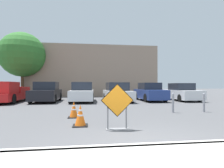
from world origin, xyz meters
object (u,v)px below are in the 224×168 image
traffic_cone_nearest (80,116)px  parked_car_fifth (182,93)px  parked_car_fourth (150,92)px  bollard_nearest (173,102)px  bollard_second (204,102)px  pickup_truck (7,93)px  parked_car_third (117,93)px  parked_car_nearest (47,93)px  parked_car_second (82,93)px  road_closed_sign (117,105)px  traffic_cone_second (74,110)px

traffic_cone_nearest → parked_car_fifth: parked_car_fifth is taller
parked_car_fourth → bollard_nearest: 6.58m
bollard_second → parked_car_fifth: bearing=69.8°
pickup_truck → parked_car_third: (8.67, 0.06, -0.00)m
parked_car_third → traffic_cone_nearest: bearing=70.3°
parked_car_third → parked_car_fifth: (5.79, 0.08, -0.02)m
traffic_cone_nearest → parked_car_nearest: size_ratio=0.18×
parked_car_fourth → parked_car_second: bearing=0.1°
traffic_cone_nearest → parked_car_fourth: (5.50, 8.78, 0.38)m
road_closed_sign → parked_car_third: 9.33m
parked_car_second → parked_car_third: (2.89, -0.04, -0.02)m
parked_car_second → parked_car_third: 2.89m
parked_car_third → parked_car_fourth: bearing=-179.1°
traffic_cone_nearest → bollard_second: (6.05, 2.29, 0.15)m
parked_car_nearest → bollard_second: (9.24, -6.58, -0.24)m
parked_car_third → bollard_nearest: (1.79, -6.30, -0.20)m
parked_car_nearest → bollard_nearest: size_ratio=4.16×
parked_car_nearest → traffic_cone_nearest: bearing=108.9°
bollard_nearest → bollard_second: 1.65m
pickup_truck → parked_car_second: pickup_truck is taller
traffic_cone_nearest → traffic_cone_second: (-0.35, 1.57, -0.02)m
parked_car_fifth → traffic_cone_second: bearing=39.5°
parked_car_third → pickup_truck: bearing=-2.4°
parked_car_fourth → bollard_second: (0.55, -6.49, -0.22)m
traffic_cone_second → bollard_nearest: 4.81m
parked_car_third → parked_car_fourth: parked_car_third is taller
pickup_truck → parked_car_second: 5.78m
traffic_cone_nearest → parked_car_second: size_ratio=0.17×
bollard_nearest → parked_car_fourth: bearing=80.4°
parked_car_fourth → parked_car_fifth: bearing=176.5°
bollard_second → pickup_truck: bearing=152.8°
traffic_cone_second → parked_car_nearest: (-2.83, 7.30, 0.41)m
traffic_cone_second → parked_car_fifth: bearing=39.1°
traffic_cone_second → parked_car_second: bearing=89.5°
traffic_cone_nearest → parked_car_fifth: 12.07m
parked_car_second → parked_car_fifth: size_ratio=1.01×
road_closed_sign → pickup_truck: size_ratio=0.27×
parked_car_fourth → parked_car_fifth: 2.90m
road_closed_sign → parked_car_fifth: (7.25, 9.30, -0.07)m
parked_car_third → bollard_second: size_ratio=4.77×
traffic_cone_second → parked_car_nearest: bearing=111.2°
traffic_cone_nearest → parked_car_nearest: parked_car_nearest is taller
traffic_cone_nearest → bollard_nearest: bearing=27.5°
parked_car_second → bollard_nearest: bearing=127.9°
pickup_truck → parked_car_third: pickup_truck is taller
pickup_truck → bollard_second: bearing=150.7°
road_closed_sign → traffic_cone_nearest: road_closed_sign is taller
parked_car_second → parked_car_third: bearing=-179.3°
road_closed_sign → bollard_second: (4.90, 2.92, -0.26)m
parked_car_nearest → parked_car_third: (5.79, -0.28, -0.03)m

